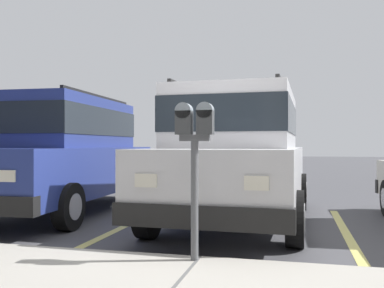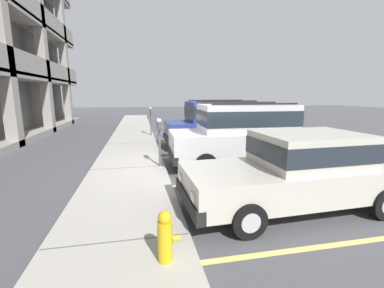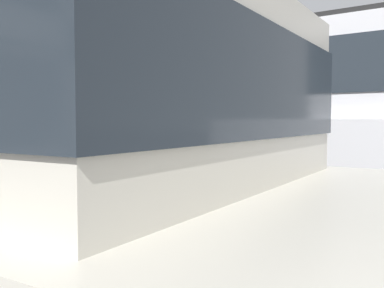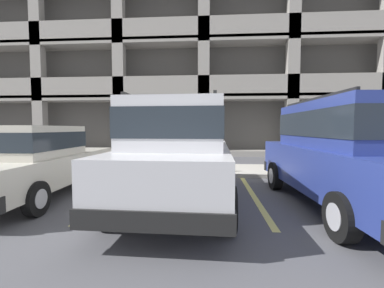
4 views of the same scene
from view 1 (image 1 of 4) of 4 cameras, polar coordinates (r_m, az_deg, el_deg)
name	(u,v)px [view 1 (image 1 of 4)]	position (r m, az deg, el deg)	size (l,w,h in m)	color
ground_plane	(205,268)	(4.43, 1.76, -16.20)	(80.00, 80.00, 0.10)	#4C4C51
parking_stall_lines	(119,229)	(6.18, -9.66, -11.07)	(12.32, 4.80, 0.01)	#DBD16B
silver_suv	(238,151)	(6.60, 6.16, -0.89)	(2.12, 4.83, 2.03)	silver
dark_hatchback	(61,150)	(7.83, -17.02, -0.76)	(2.17, 4.86, 2.03)	navy
parking_meter_near	(195,143)	(3.92, 0.35, 0.18)	(0.35, 0.12, 1.45)	#595B60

